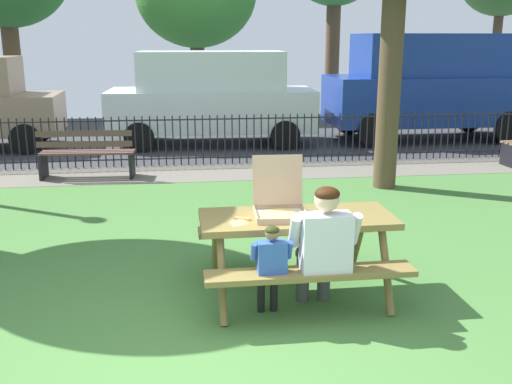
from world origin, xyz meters
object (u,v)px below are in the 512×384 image
adult_at_table (323,245)px  parked_car_right (429,84)px  park_bench_center (87,154)px  parked_car_center (212,96)px  pizza_slice_on_table (240,221)px  child_at_table (271,263)px  pizza_box_open (280,204)px  picnic_table_foreground (297,233)px

adult_at_table → parked_car_right: bearing=62.2°
park_bench_center → parked_car_center: (2.34, 3.15, 0.68)m
pizza_slice_on_table → child_at_table: 0.52m
pizza_slice_on_table → adult_at_table: (0.68, -0.37, -0.12)m
pizza_slice_on_table → pizza_box_open: bearing=25.1°
picnic_table_foreground → parked_car_center: 8.33m
pizza_slice_on_table → parked_car_center: 8.45m
pizza_box_open → adult_at_table: 0.66m
parked_car_center → adult_at_table: bearing=-87.0°
parked_car_center → parked_car_right: 5.12m
picnic_table_foreground → parked_car_center: (-0.33, 8.31, 0.50)m
child_at_table → parked_car_right: (5.11, 8.84, 0.78)m
picnic_table_foreground → parked_car_center: parked_car_center is taller
picnic_table_foreground → adult_at_table: (0.13, -0.50, 0.06)m
adult_at_table → parked_car_center: size_ratio=0.25×
pizza_box_open → child_at_table: pizza_box_open is taller
picnic_table_foreground → parked_car_right: parked_car_right is taller
park_bench_center → parked_car_center: parked_car_center is taller
parked_car_right → park_bench_center: bearing=-157.1°
adult_at_table → child_at_table: bearing=-176.4°
park_bench_center → parked_car_right: size_ratio=0.34×
pizza_box_open → child_at_table: 0.70m
parked_car_center → park_bench_center: bearing=-126.6°
pizza_slice_on_table → park_bench_center: (-2.13, 5.29, -0.36)m
pizza_box_open → parked_car_center: bearing=91.2°
child_at_table → parked_car_center: size_ratio=0.19×
parked_car_center → parked_car_right: parked_car_right is taller
park_bench_center → parked_car_center: size_ratio=0.35×
child_at_table → picnic_table_foreground: bearing=58.4°
adult_at_table → child_at_table: (-0.46, -0.03, -0.13)m
picnic_table_foreground → child_at_table: (-0.33, -0.53, -0.07)m
picnic_table_foreground → adult_at_table: bearing=-75.4°
adult_at_table → parked_car_right: (4.65, 8.81, 0.65)m
child_at_table → parked_car_right: bearing=60.0°
pizza_box_open → pizza_slice_on_table: pizza_box_open is taller
picnic_table_foreground → pizza_slice_on_table: size_ratio=7.44×
pizza_box_open → adult_at_table: size_ratio=0.45×
park_bench_center → parked_car_right: bearing=22.9°
picnic_table_foreground → parked_car_right: bearing=60.1°
picnic_table_foreground → parked_car_center: size_ratio=0.39×
adult_at_table → pizza_box_open: bearing=117.2°
picnic_table_foreground → adult_at_table: adult_at_table is taller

